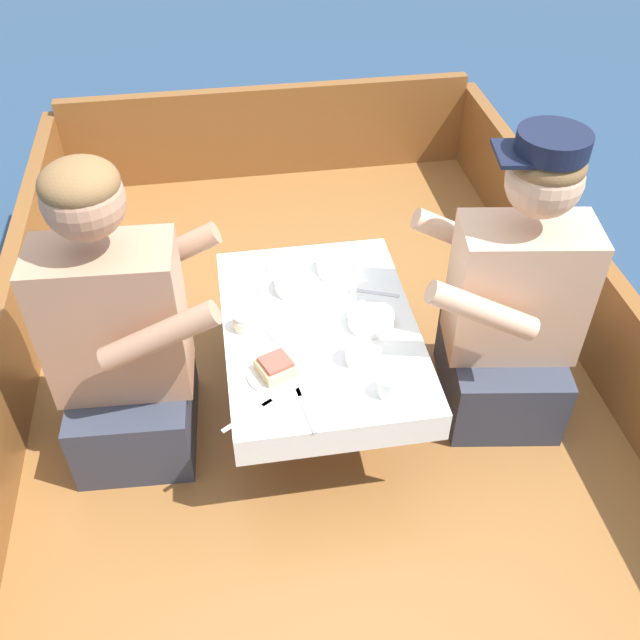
# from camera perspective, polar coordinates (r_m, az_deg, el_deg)

# --- Properties ---
(ground_plane) EXTENTS (60.00, 60.00, 0.00)m
(ground_plane) POSITION_cam_1_polar(r_m,az_deg,el_deg) (2.76, -0.33, -8.75)
(ground_plane) COLOR navy
(boat_deck) EXTENTS (2.09, 3.08, 0.26)m
(boat_deck) POSITION_cam_1_polar(r_m,az_deg,el_deg) (2.66, -0.34, -7.00)
(boat_deck) COLOR brown
(boat_deck) RESTS_ON ground_plane
(gunwale_port) EXTENTS (0.06, 3.08, 0.39)m
(gunwale_port) POSITION_cam_1_polar(r_m,az_deg,el_deg) (2.53, -23.81, -4.28)
(gunwale_port) COLOR brown
(gunwale_port) RESTS_ON boat_deck
(gunwale_starboard) EXTENTS (0.06, 3.08, 0.39)m
(gunwale_starboard) POSITION_cam_1_polar(r_m,az_deg,el_deg) (2.73, 21.17, 0.52)
(gunwale_starboard) COLOR brown
(gunwale_starboard) RESTS_ON boat_deck
(bow_coaming) EXTENTS (1.97, 0.06, 0.45)m
(bow_coaming) POSITION_cam_1_polar(r_m,az_deg,el_deg) (3.65, -4.14, 14.82)
(bow_coaming) COLOR brown
(bow_coaming) RESTS_ON boat_deck
(cockpit_table) EXTENTS (0.60, 0.85, 0.37)m
(cockpit_table) POSITION_cam_1_polar(r_m,az_deg,el_deg) (2.26, 0.00, -1.10)
(cockpit_table) COLOR #B2B2B7
(cockpit_table) RESTS_ON boat_deck
(person_port) EXTENTS (0.54, 0.46, 1.02)m
(person_port) POSITION_cam_1_polar(r_m,az_deg,el_deg) (2.19, -15.60, -1.71)
(person_port) COLOR #333847
(person_port) RESTS_ON boat_deck
(person_starboard) EXTENTS (0.56, 0.50, 1.01)m
(person_starboard) POSITION_cam_1_polar(r_m,az_deg,el_deg) (2.31, 15.13, 0.96)
(person_starboard) COLOR #333847
(person_starboard) RESTS_ON boat_deck
(plate_sandwich) EXTENTS (0.17, 0.17, 0.01)m
(plate_sandwich) POSITION_cam_1_polar(r_m,az_deg,el_deg) (2.08, -3.51, -4.27)
(plate_sandwich) COLOR silver
(plate_sandwich) RESTS_ON cockpit_table
(plate_bread) EXTENTS (0.20, 0.20, 0.01)m
(plate_bread) POSITION_cam_1_polar(r_m,az_deg,el_deg) (2.22, -1.71, -0.42)
(plate_bread) COLOR silver
(plate_bread) RESTS_ON cockpit_table
(sandwich) EXTENTS (0.13, 0.12, 0.05)m
(sandwich) POSITION_cam_1_polar(r_m,az_deg,el_deg) (2.06, -3.54, -3.74)
(sandwich) COLOR #E0BC7F
(sandwich) RESTS_ON plate_sandwich
(bowl_port_near) EXTENTS (0.14, 0.14, 0.04)m
(bowl_port_near) POSITION_cam_1_polar(r_m,az_deg,el_deg) (2.35, -2.01, 2.90)
(bowl_port_near) COLOR silver
(bowl_port_near) RESTS_ON cockpit_table
(bowl_starboard_near) EXTENTS (0.14, 0.14, 0.04)m
(bowl_starboard_near) POSITION_cam_1_polar(r_m,az_deg,el_deg) (2.43, 1.41, 4.33)
(bowl_starboard_near) COLOR silver
(bowl_starboard_near) RESTS_ON cockpit_table
(bowl_center_far) EXTENTS (0.15, 0.15, 0.04)m
(bowl_center_far) POSITION_cam_1_polar(r_m,az_deg,el_deg) (2.22, 4.11, 0.11)
(bowl_center_far) COLOR silver
(bowl_center_far) RESTS_ON cockpit_table
(coffee_cup_port) EXTENTS (0.09, 0.07, 0.06)m
(coffee_cup_port) POSITION_cam_1_polar(r_m,az_deg,el_deg) (2.01, 5.62, -5.26)
(coffee_cup_port) COLOR silver
(coffee_cup_port) RESTS_ON cockpit_table
(coffee_cup_starboard) EXTENTS (0.11, 0.08, 0.07)m
(coffee_cup_starboard) POSITION_cam_1_polar(r_m,az_deg,el_deg) (2.09, 3.17, -2.63)
(coffee_cup_starboard) COLOR silver
(coffee_cup_starboard) RESTS_ON cockpit_table
(tin_can) EXTENTS (0.07, 0.07, 0.05)m
(tin_can) POSITION_cam_1_polar(r_m,az_deg,el_deg) (2.21, -6.11, -0.16)
(tin_can) COLOR silver
(tin_can) RESTS_ON cockpit_table
(utensil_fork_port) EXTENTS (0.15, 0.11, 0.00)m
(utensil_fork_port) POSITION_cam_1_polar(r_m,az_deg,el_deg) (1.98, -5.40, -7.35)
(utensil_fork_port) COLOR silver
(utensil_fork_port) RESTS_ON cockpit_table
(utensil_knife_starboard) EXTENTS (0.16, 0.08, 0.00)m
(utensil_knife_starboard) POSITION_cam_1_polar(r_m,az_deg,el_deg) (2.31, -5.30, 1.25)
(utensil_knife_starboard) COLOR silver
(utensil_knife_starboard) RESTS_ON cockpit_table
(utensil_spoon_port) EXTENTS (0.11, 0.14, 0.01)m
(utensil_spoon_port) POSITION_cam_1_polar(r_m,az_deg,el_deg) (2.42, -4.41, 3.53)
(utensil_spoon_port) COLOR silver
(utensil_spoon_port) RESTS_ON cockpit_table
(utensil_spoon_starboard) EXTENTS (0.16, 0.08, 0.01)m
(utensil_spoon_starboard) POSITION_cam_1_polar(r_m,az_deg,el_deg) (2.36, 3.65, 2.30)
(utensil_spoon_starboard) COLOR silver
(utensil_spoon_starboard) RESTS_ON cockpit_table
(utensil_fork_starboard) EXTENTS (0.04, 0.17, 0.00)m
(utensil_fork_starboard) POSITION_cam_1_polar(r_m,az_deg,el_deg) (1.99, -1.30, -6.83)
(utensil_fork_starboard) COLOR silver
(utensil_fork_starboard) RESTS_ON cockpit_table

